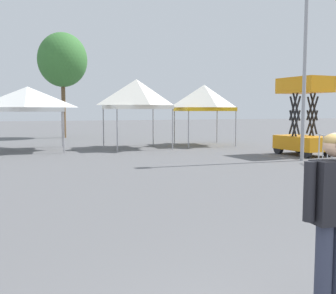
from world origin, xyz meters
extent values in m
cylinder|color=#9E9EA3|center=(-0.62, 16.74, 1.04)|extent=(0.06, 0.06, 2.09)
cylinder|color=#9E9EA3|center=(-0.43, 19.93, 1.04)|extent=(0.06, 0.06, 2.09)
pyramid|color=white|center=(-2.12, 18.43, 2.58)|extent=(3.55, 3.55, 0.98)
cube|color=white|center=(-2.12, 18.43, 1.99)|extent=(3.52, 3.52, 0.20)
cylinder|color=#9E9EA3|center=(1.79, 16.50, 1.10)|extent=(0.06, 0.06, 2.20)
cylinder|color=#9E9EA3|center=(4.60, 16.64, 1.10)|extent=(0.06, 0.06, 2.20)
cylinder|color=#9E9EA3|center=(1.65, 19.31, 1.10)|extent=(0.06, 0.06, 2.20)
cylinder|color=#9E9EA3|center=(4.46, 19.45, 1.10)|extent=(0.06, 0.06, 2.20)
pyramid|color=white|center=(3.13, 17.97, 2.86)|extent=(3.10, 3.10, 1.31)
cube|color=white|center=(3.13, 17.97, 2.10)|extent=(3.07, 3.07, 0.20)
cylinder|color=#9E9EA3|center=(5.69, 17.24, 1.05)|extent=(0.06, 0.06, 2.10)
cylinder|color=#9E9EA3|center=(8.34, 17.05, 1.05)|extent=(0.06, 0.06, 2.10)
cylinder|color=#9E9EA3|center=(5.88, 19.89, 1.05)|extent=(0.06, 0.06, 2.10)
cylinder|color=#9E9EA3|center=(8.53, 19.69, 1.05)|extent=(0.06, 0.06, 2.10)
pyramid|color=white|center=(7.11, 18.47, 2.72)|extent=(2.98, 2.98, 1.24)
cube|color=yellow|center=(7.11, 18.47, 2.00)|extent=(2.95, 2.95, 0.20)
cylinder|color=black|center=(8.59, 11.55, 0.24)|extent=(0.22, 0.49, 0.48)
cylinder|color=black|center=(9.78, 11.66, 0.24)|extent=(0.22, 0.49, 0.48)
cylinder|color=black|center=(8.43, 13.27, 0.24)|extent=(0.22, 0.49, 0.48)
cylinder|color=black|center=(9.61, 13.38, 0.24)|extent=(0.22, 0.49, 0.48)
cube|color=orange|center=(9.10, 12.46, 0.54)|extent=(1.61, 2.42, 0.60)
cylinder|color=black|center=(8.61, 12.42, 1.14)|extent=(0.14, 0.67, 1.64)
cylinder|color=black|center=(8.61, 12.42, 1.14)|extent=(0.14, 0.67, 1.64)
cylinder|color=black|center=(9.59, 12.51, 1.14)|extent=(0.14, 0.67, 1.64)
cylinder|color=black|center=(9.59, 12.51, 1.14)|extent=(0.14, 0.67, 1.64)
cylinder|color=black|center=(8.61, 12.42, 1.73)|extent=(0.14, 0.67, 1.64)
cylinder|color=black|center=(8.61, 12.42, 1.73)|extent=(0.14, 0.67, 1.64)
cylinder|color=black|center=(9.59, 12.51, 1.73)|extent=(0.14, 0.67, 1.64)
cylinder|color=black|center=(9.59, 12.51, 1.73)|extent=(0.14, 0.67, 1.64)
cylinder|color=black|center=(8.61, 12.42, 2.33)|extent=(0.14, 0.67, 1.64)
cylinder|color=black|center=(8.61, 12.42, 2.33)|extent=(0.14, 0.67, 1.64)
cylinder|color=black|center=(9.59, 12.51, 2.33)|extent=(0.14, 0.67, 1.64)
cylinder|color=black|center=(9.59, 12.51, 2.33)|extent=(0.14, 0.67, 1.64)
cube|color=orange|center=(9.10, 12.46, 2.74)|extent=(1.53, 2.30, 0.12)
cube|color=orange|center=(9.20, 11.41, 3.08)|extent=(1.33, 0.19, 0.55)
cube|color=orange|center=(9.00, 13.52, 3.08)|extent=(1.33, 0.19, 0.55)
cube|color=orange|center=(8.46, 12.40, 3.08)|extent=(0.27, 2.18, 0.55)
cube|color=orange|center=(9.74, 12.53, 3.08)|extent=(0.27, 2.18, 0.55)
cylinder|color=#33384C|center=(0.43, 0.91, 0.46)|extent=(0.16, 0.16, 0.92)
cube|color=black|center=(0.52, 0.90, 1.22)|extent=(0.43, 0.26, 0.60)
cylinder|color=black|center=(0.25, 0.92, 1.24)|extent=(0.11, 0.11, 0.56)
sphere|color=#D8A884|center=(0.52, 0.90, 1.67)|extent=(0.23, 0.23, 0.23)
ellipsoid|color=tan|center=(0.52, 0.90, 1.71)|extent=(0.23, 0.23, 0.14)
cylinder|color=#9E9EA3|center=(7.90, 10.94, 4.11)|extent=(0.14, 0.14, 8.22)
cylinder|color=brown|center=(0.27, 27.06, 2.02)|extent=(0.28, 0.28, 4.04)
ellipsoid|color=#387233|center=(0.27, 27.06, 5.40)|extent=(3.38, 3.38, 3.72)
cylinder|color=#B7BABF|center=(7.71, 9.30, 1.05)|extent=(0.88, 1.95, 0.05)
cylinder|color=#B7BABF|center=(8.10, 10.22, 0.53)|extent=(0.04, 0.04, 1.05)
cylinder|color=#B7BABF|center=(7.91, 9.78, 0.58)|extent=(0.04, 0.04, 0.92)
cylinder|color=#B7BABF|center=(7.71, 9.30, 0.58)|extent=(0.04, 0.04, 0.92)
cylinder|color=#B7BABF|center=(7.50, 8.82, 0.58)|extent=(0.04, 0.04, 0.92)
camera|label=1|loc=(-2.19, -2.12, 2.00)|focal=43.28mm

